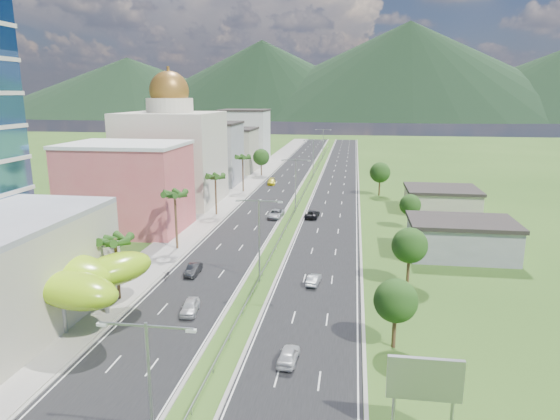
% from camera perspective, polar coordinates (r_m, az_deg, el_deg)
% --- Properties ---
extents(ground, '(500.00, 500.00, 0.00)m').
position_cam_1_polar(ground, '(56.74, -4.26, -11.81)').
color(ground, '#2D5119').
rests_on(ground, ground).
extents(road_left, '(11.00, 260.00, 0.04)m').
position_cam_1_polar(road_left, '(143.44, 0.64, 3.55)').
color(road_left, black).
rests_on(road_left, ground).
extents(road_right, '(11.00, 260.00, 0.04)m').
position_cam_1_polar(road_right, '(142.22, 6.65, 3.38)').
color(road_right, black).
rests_on(road_right, ground).
extents(sidewalk_left, '(7.00, 260.00, 0.12)m').
position_cam_1_polar(sidewalk_left, '(145.00, -3.09, 3.65)').
color(sidewalk_left, gray).
rests_on(sidewalk_left, ground).
extents(median_guardrail, '(0.10, 216.06, 0.76)m').
position_cam_1_polar(median_guardrail, '(124.87, 2.94, 2.37)').
color(median_guardrail, gray).
rests_on(median_guardrail, ground).
extents(streetlight_median_a, '(6.04, 0.25, 11.00)m').
position_cam_1_polar(streetlight_median_a, '(32.56, -14.64, -19.11)').
color(streetlight_median_a, gray).
rests_on(streetlight_median_a, ground).
extents(streetlight_median_b, '(6.04, 0.25, 11.00)m').
position_cam_1_polar(streetlight_median_b, '(63.60, -2.40, -2.52)').
color(streetlight_median_b, gray).
rests_on(streetlight_median_b, ground).
extents(streetlight_median_c, '(6.04, 0.25, 11.00)m').
position_cam_1_polar(streetlight_median_c, '(102.26, 1.79, 3.47)').
color(streetlight_median_c, gray).
rests_on(streetlight_median_c, ground).
extents(streetlight_median_d, '(6.04, 0.25, 11.00)m').
position_cam_1_polar(streetlight_median_d, '(146.61, 3.84, 6.39)').
color(streetlight_median_d, gray).
rests_on(streetlight_median_d, ground).
extents(streetlight_median_e, '(6.04, 0.25, 11.00)m').
position_cam_1_polar(streetlight_median_e, '(191.27, 4.95, 7.94)').
color(streetlight_median_e, gray).
rests_on(streetlight_median_e, ground).
extents(lime_canopy, '(18.00, 15.00, 7.40)m').
position_cam_1_polar(lime_canopy, '(59.02, -24.70, -6.80)').
color(lime_canopy, '#8AC012').
rests_on(lime_canopy, ground).
extents(pink_shophouse, '(20.00, 15.00, 15.00)m').
position_cam_1_polar(pink_shophouse, '(92.64, -17.05, 2.36)').
color(pink_shophouse, '#CE5459').
rests_on(pink_shophouse, ground).
extents(domed_building, '(20.00, 20.00, 28.70)m').
position_cam_1_polar(domed_building, '(113.04, -12.23, 6.47)').
color(domed_building, beige).
rests_on(domed_building, ground).
extents(midrise_grey, '(16.00, 15.00, 16.00)m').
position_cam_1_polar(midrise_grey, '(136.67, -8.10, 6.32)').
color(midrise_grey, gray).
rests_on(midrise_grey, ground).
extents(midrise_beige, '(16.00, 15.00, 13.00)m').
position_cam_1_polar(midrise_beige, '(157.92, -5.83, 6.74)').
color(midrise_beige, '#B1AA92').
rests_on(midrise_beige, ground).
extents(midrise_white, '(16.00, 15.00, 18.00)m').
position_cam_1_polar(midrise_white, '(179.96, -4.05, 8.35)').
color(midrise_white, silver).
rests_on(midrise_white, ground).
extents(billboard, '(5.20, 0.35, 6.20)m').
position_cam_1_polar(billboard, '(37.97, 16.21, -18.29)').
color(billboard, gray).
rests_on(billboard, ground).
extents(shed_near, '(15.00, 10.00, 5.00)m').
position_cam_1_polar(shed_near, '(79.84, 19.97, -3.22)').
color(shed_near, gray).
rests_on(shed_near, ground).
extents(shed_far, '(14.00, 12.00, 4.40)m').
position_cam_1_polar(shed_far, '(108.93, 17.96, 1.00)').
color(shed_far, '#B1AA92').
rests_on(shed_far, ground).
extents(palm_tree_b, '(3.60, 3.60, 8.10)m').
position_cam_1_polar(palm_tree_b, '(61.12, -18.31, -3.54)').
color(palm_tree_b, '#47301C').
rests_on(palm_tree_b, ground).
extents(palm_tree_c, '(3.60, 3.60, 9.60)m').
position_cam_1_polar(palm_tree_c, '(78.58, -11.93, 1.55)').
color(palm_tree_c, '#47301C').
rests_on(palm_tree_c, ground).
extents(palm_tree_d, '(3.60, 3.60, 8.60)m').
position_cam_1_polar(palm_tree_d, '(100.26, -7.40, 3.64)').
color(palm_tree_d, '#47301C').
rests_on(palm_tree_d, ground).
extents(palm_tree_e, '(3.60, 3.60, 9.40)m').
position_cam_1_polar(palm_tree_e, '(124.14, -4.29, 5.88)').
color(palm_tree_e, '#47301C').
rests_on(palm_tree_e, ground).
extents(leafy_tree_lfar, '(4.90, 4.90, 8.05)m').
position_cam_1_polar(leafy_tree_lfar, '(148.78, -2.16, 6.05)').
color(leafy_tree_lfar, '#47301C').
rests_on(leafy_tree_lfar, ground).
extents(leafy_tree_ra, '(4.20, 4.20, 6.90)m').
position_cam_1_polar(leafy_tree_ra, '(49.23, 13.09, -10.08)').
color(leafy_tree_ra, '#47301C').
rests_on(leafy_tree_ra, ground).
extents(leafy_tree_rb, '(4.55, 4.55, 7.47)m').
position_cam_1_polar(leafy_tree_rb, '(65.33, 14.60, -3.95)').
color(leafy_tree_rb, '#47301C').
rests_on(leafy_tree_rb, ground).
extents(leafy_tree_rc, '(3.85, 3.85, 6.33)m').
position_cam_1_polar(leafy_tree_rc, '(92.82, 14.66, 0.56)').
color(leafy_tree_rc, '#47301C').
rests_on(leafy_tree_rc, ground).
extents(leafy_tree_rd, '(4.90, 4.90, 8.05)m').
position_cam_1_polar(leafy_tree_rd, '(121.70, 11.36, 4.22)').
color(leafy_tree_rd, '#47301C').
rests_on(leafy_tree_rd, ground).
extents(mountain_ridge, '(860.00, 140.00, 90.00)m').
position_cam_1_polar(mountain_ridge, '(503.05, 14.14, 10.02)').
color(mountain_ridge, black).
rests_on(mountain_ridge, ground).
extents(car_white_near_left, '(2.26, 4.47, 1.46)m').
position_cam_1_polar(car_white_near_left, '(57.45, -10.26, -10.82)').
color(car_white_near_left, silver).
rests_on(car_white_near_left, road_left).
extents(car_dark_left, '(1.60, 4.30, 1.40)m').
position_cam_1_polar(car_dark_left, '(68.85, -9.88, -6.72)').
color(car_dark_left, black).
rests_on(car_dark_left, road_left).
extents(car_silver_mid_left, '(2.94, 5.81, 1.57)m').
position_cam_1_polar(car_silver_mid_left, '(98.25, -0.48, -0.45)').
color(car_silver_mid_left, '#9A9EA1').
rests_on(car_silver_mid_left, road_left).
extents(car_yellow_far_left, '(2.71, 5.35, 1.49)m').
position_cam_1_polar(car_yellow_far_left, '(134.72, -0.99, 3.25)').
color(car_yellow_far_left, gold).
rests_on(car_yellow_far_left, road_left).
extents(car_white_near_right, '(1.91, 4.22, 1.40)m').
position_cam_1_polar(car_white_near_right, '(47.20, 0.98, -16.24)').
color(car_white_near_right, silver).
rests_on(car_white_near_right, road_right).
extents(car_silver_right, '(1.79, 4.05, 1.29)m').
position_cam_1_polar(car_silver_right, '(64.72, 3.87, -7.91)').
color(car_silver_right, '#96999D').
rests_on(car_silver_right, road_right).
extents(car_dark_far_right, '(2.80, 5.40, 1.45)m').
position_cam_1_polar(car_dark_far_right, '(98.62, 3.70, -0.46)').
color(car_dark_far_right, black).
rests_on(car_dark_far_right, road_right).
extents(motorcycle, '(0.86, 2.21, 1.38)m').
position_cam_1_polar(motorcycle, '(68.04, -12.79, -7.11)').
color(motorcycle, black).
rests_on(motorcycle, road_left).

